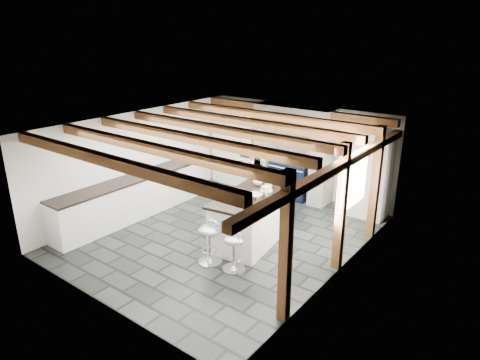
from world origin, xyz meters
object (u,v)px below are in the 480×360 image
Objects in this scene: kitchen_island at (253,217)px; bar_stool_far at (210,237)px; range_cooker at (291,179)px; bar_stool_near at (234,246)px.

kitchen_island reaches higher than bar_stool_far.
range_cooker reaches higher than bar_stool_near.
bar_stool_near is (0.41, -1.13, -0.04)m from kitchen_island.
bar_stool_far reaches higher than bar_stool_near.
bar_stool_far is at bearing -82.09° from range_cooker.
bar_stool_far is at bearing -153.93° from bar_stool_near.
bar_stool_far is (0.52, -3.71, 0.04)m from range_cooker.
kitchen_island is 1.19m from bar_stool_far.
kitchen_island is 2.58× the size of bar_stool_far.
bar_stool_far is (-0.09, -1.19, 0.01)m from kitchen_island.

